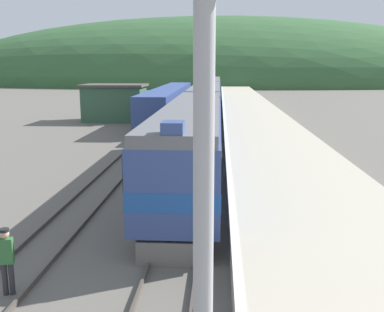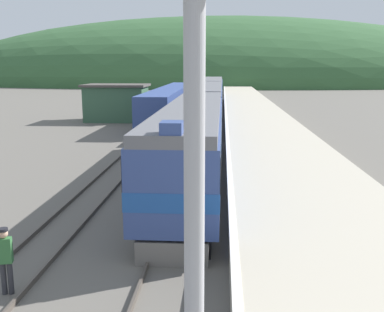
{
  "view_description": "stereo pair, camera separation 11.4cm",
  "coord_description": "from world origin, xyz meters",
  "views": [
    {
      "loc": [
        1.35,
        1.91,
        5.95
      ],
      "look_at": [
        0.27,
        19.57,
        2.35
      ],
      "focal_mm": 42.0,
      "sensor_mm": 36.0,
      "label": 1
    },
    {
      "loc": [
        1.46,
        1.92,
        5.95
      ],
      "look_at": [
        0.27,
        19.57,
        2.35
      ],
      "focal_mm": 42.0,
      "sensor_mm": 36.0,
      "label": 2
    }
  ],
  "objects": [
    {
      "name": "platform",
      "position": [
        5.02,
        50.0,
        0.46
      ],
      "size": [
        6.58,
        140.0,
        0.93
      ],
      "color": "#B2A893",
      "rests_on": "ground"
    },
    {
      "name": "station_shed",
      "position": [
        -9.94,
        49.8,
        1.99
      ],
      "size": [
        6.75,
        4.81,
        3.93
      ],
      "color": "#385B42",
      "rests_on": "ground"
    },
    {
      "name": "siding_train",
      "position": [
        -4.43,
        53.61,
        1.76
      ],
      "size": [
        2.9,
        31.2,
        3.4
      ],
      "color": "black",
      "rests_on": "ground"
    },
    {
      "name": "carriage_second",
      "position": [
        0.0,
        46.97,
        2.17
      ],
      "size": [
        2.87,
        21.55,
        3.98
      ],
      "color": "black",
      "rests_on": "ground"
    },
    {
      "name": "track_main",
      "position": [
        0.0,
        70.0,
        0.08
      ],
      "size": [
        1.52,
        180.0,
        0.16
      ],
      "color": "#4C443D",
      "rests_on": "ground"
    },
    {
      "name": "track_worker",
      "position": [
        -4.13,
        12.49,
        1.05
      ],
      "size": [
        0.4,
        0.29,
        1.83
      ],
      "color": "#2D2D33",
      "rests_on": "ground"
    },
    {
      "name": "carriage_third",
      "position": [
        0.0,
        69.4,
        2.17
      ],
      "size": [
        2.87,
        21.55,
        3.98
      ],
      "color": "black",
      "rests_on": "ground"
    },
    {
      "name": "track_siding",
      "position": [
        -4.43,
        70.0,
        0.08
      ],
      "size": [
        1.52,
        180.0,
        0.16
      ],
      "color": "#4C443D",
      "rests_on": "ground"
    },
    {
      "name": "signal_mast_main",
      "position": [
        1.21,
        6.0,
        5.75
      ],
      "size": [
        2.2,
        0.42,
        8.76
      ],
      "color": "#9E9EA3",
      "rests_on": "ground"
    },
    {
      "name": "express_train_lead_car",
      "position": [
        0.0,
        24.58,
        2.18
      ],
      "size": [
        2.88,
        21.0,
        4.34
      ],
      "color": "black",
      "rests_on": "ground"
    },
    {
      "name": "distant_hills",
      "position": [
        0.0,
        153.64,
        0.0
      ],
      "size": [
        190.83,
        85.87,
        42.51
      ],
      "color": "#335B33",
      "rests_on": "ground"
    }
  ]
}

